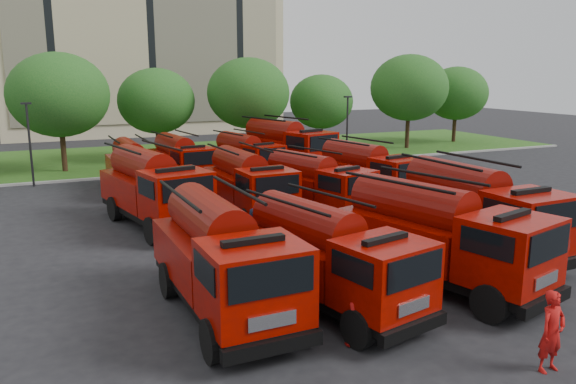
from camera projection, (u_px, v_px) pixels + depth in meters
name	position (u px, v px, depth m)	size (l,w,h in m)	color
ground	(299.00, 243.00, 23.03)	(140.00, 140.00, 0.00)	black
lawn	(167.00, 156.00, 46.26)	(70.00, 16.00, 0.12)	#1E4A13
curb	(191.00, 172.00, 39.02)	(70.00, 0.30, 0.14)	gray
apartment_building	(139.00, 21.00, 64.05)	(30.00, 14.18, 25.00)	#C9B795
tree_2	(59.00, 95.00, 37.97)	(6.72, 6.72, 8.22)	#382314
tree_3	(156.00, 101.00, 43.11)	(5.88, 5.88, 7.19)	#382314
tree_4	(249.00, 93.00, 44.42)	(6.55, 6.55, 8.01)	#382314
tree_5	(321.00, 102.00, 48.26)	(5.46, 5.46, 6.68)	#382314
tree_6	(409.00, 88.00, 49.84)	(6.89, 6.89, 8.42)	#382314
tree_7	(456.00, 93.00, 54.53)	(6.05, 6.05, 7.39)	#382314
lamp_post_0	(29.00, 139.00, 33.85)	(0.60, 0.25, 5.11)	black
lamp_post_1	(347.00, 125.00, 42.54)	(0.60, 0.25, 5.11)	black
fire_truck_0	(222.00, 258.00, 16.09)	(2.83, 7.35, 3.31)	black
fire_truck_1	(328.00, 257.00, 16.56)	(3.72, 7.07, 3.06)	black
fire_truck_2	(439.00, 236.00, 18.18)	(4.33, 7.71, 3.33)	black
fire_truck_3	(475.00, 210.00, 21.50)	(2.95, 7.55, 3.40)	black
fire_truck_4	(153.00, 189.00, 25.38)	(4.04, 7.88, 3.42)	black
fire_truck_5	(248.00, 184.00, 27.01)	(2.79, 7.02, 3.15)	black
fire_truck_6	(315.00, 185.00, 27.44)	(3.90, 6.87, 2.96)	black
fire_truck_7	(367.00, 172.00, 30.44)	(3.58, 7.14, 3.11)	black
fire_truck_8	(132.00, 167.00, 32.61)	(2.53, 6.54, 2.95)	black
fire_truck_9	(181.00, 160.00, 34.93)	(3.06, 6.80, 2.99)	black
fire_truck_10	(246.00, 157.00, 36.66)	(3.41, 6.68, 2.90)	black
fire_truck_11	(285.00, 147.00, 38.72)	(4.76, 8.41, 3.63)	black
firefighter_0	(548.00, 370.00, 13.25)	(0.72, 0.53, 1.98)	#AA0E0D
firefighter_1	(358.00, 344.00, 14.53)	(0.78, 0.43, 1.61)	#AA0E0D
firefighter_2	(571.00, 251.00, 22.07)	(0.93, 0.53, 1.59)	#AA0E0D
firefighter_3	(520.00, 228.00, 25.24)	(1.27, 0.65, 1.96)	black
firefighter_4	(256.00, 257.00, 21.35)	(0.95, 0.62, 1.93)	black
firefighter_5	(408.00, 210.00, 28.64)	(1.60, 0.69, 1.73)	#AA0E0D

